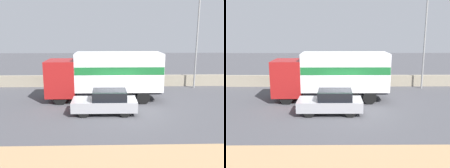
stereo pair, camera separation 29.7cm
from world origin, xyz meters
TOP-DOWN VIEW (x-y plane):
  - ground_plane at (0.00, 0.00)m, footprint 80.00×80.00m
  - stone_wall_backdrop at (0.00, 7.29)m, footprint 60.00×0.35m
  - street_lamp at (6.89, 6.42)m, footprint 0.56×0.28m
  - box_truck at (-0.71, 2.79)m, footprint 8.00×2.39m
  - car_hatchback at (-0.79, -0.12)m, footprint 3.86×1.71m

SIDE VIEW (x-z plane):
  - ground_plane at x=0.00m, z-range 0.00..0.00m
  - stone_wall_backdrop at x=0.00m, z-range 0.00..0.99m
  - car_hatchback at x=-0.79m, z-range 0.00..1.42m
  - box_truck at x=-0.71m, z-range 0.25..3.65m
  - street_lamp at x=6.89m, z-range 0.57..8.76m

